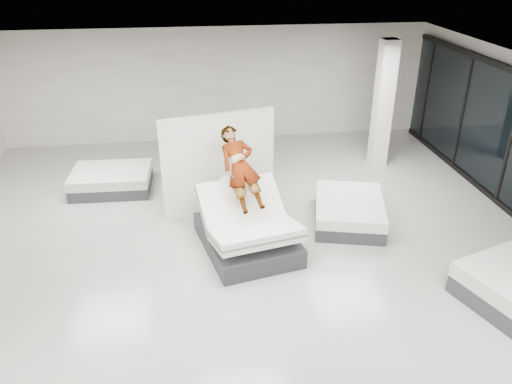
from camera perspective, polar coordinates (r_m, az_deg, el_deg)
room at (r=7.97m, az=-1.27°, el=-0.42°), size 14.00×14.04×3.20m
hero_bed at (r=9.38m, az=-1.03°, el=-4.35°), size 1.97×2.36×1.28m
person at (r=9.23m, az=-1.73°, el=1.32°), size 0.93×1.62×1.46m
remote at (r=9.09m, az=0.31°, el=-0.53°), size 0.08×0.15×0.08m
divider_panel at (r=10.40m, az=-4.22°, el=3.17°), size 2.37×0.71×2.20m
flat_bed_right_far at (r=10.51m, az=10.57°, el=-2.13°), size 1.77×2.10×0.50m
flat_bed_left_far at (r=12.16m, az=-16.17°, el=1.33°), size 1.82×1.39×0.49m
column at (r=13.03m, az=14.31°, el=9.65°), size 0.40×0.40×3.20m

